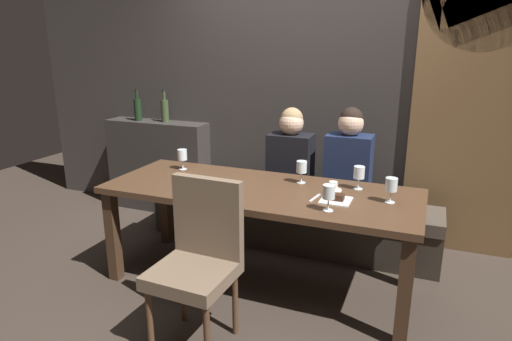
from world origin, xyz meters
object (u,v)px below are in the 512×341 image
at_px(chair_near_side, 199,253).
at_px(wine_glass_end_left, 359,173).
at_px(wine_bottle_pale_label, 165,110).
at_px(fork_on_table, 315,198).
at_px(diner_redhead, 291,156).
at_px(wine_glass_far_left, 182,156).
at_px(espresso_cup, 333,187).
at_px(diner_bearded, 349,159).
at_px(wine_glass_near_left, 391,185).
at_px(dining_table, 260,200).
at_px(wine_glass_end_right, 329,193).
at_px(wine_glass_far_right, 302,168).
at_px(wine_bottle_dark_red, 138,109).
at_px(dessert_plate, 336,199).
at_px(banquette_bench, 289,220).

distance_m(chair_near_side, wine_glass_end_left, 1.24).
xyz_separation_m(wine_bottle_pale_label, fork_on_table, (1.86, -1.11, -0.33)).
bearing_deg(fork_on_table, diner_redhead, 126.92).
relative_size(diner_redhead, wine_glass_far_left, 4.68).
bearing_deg(espresso_cup, chair_near_side, -123.93).
height_order(diner_redhead, wine_glass_end_left, diner_redhead).
relative_size(diner_bearded, wine_glass_end_left, 4.83).
height_order(wine_glass_near_left, wine_glass_far_left, same).
distance_m(dining_table, diner_redhead, 0.70).
relative_size(wine_glass_far_left, espresso_cup, 1.37).
bearing_deg(wine_glass_end_right, wine_glass_end_left, 78.36).
bearing_deg(wine_glass_far_right, wine_glass_far_left, -179.52).
relative_size(wine_glass_near_left, wine_glass_far_right, 1.00).
height_order(wine_bottle_dark_red, fork_on_table, wine_bottle_dark_red).
xyz_separation_m(diner_redhead, wine_glass_near_left, (0.87, -0.64, 0.04)).
distance_m(diner_redhead, dessert_plate, 0.93).
bearing_deg(wine_glass_end_right, diner_redhead, 119.89).
height_order(dining_table, wine_glass_end_left, wine_glass_end_left).
bearing_deg(wine_glass_near_left, wine_glass_far_right, 163.79).
xyz_separation_m(wine_glass_near_left, espresso_cup, (-0.39, 0.10, -0.09)).
distance_m(wine_glass_end_left, espresso_cup, 0.20).
xyz_separation_m(dining_table, diner_bearded, (0.48, 0.72, 0.17)).
bearing_deg(wine_glass_far_right, wine_glass_end_left, 1.61).
height_order(diner_redhead, dessert_plate, diner_redhead).
distance_m(banquette_bench, wine_bottle_dark_red, 1.96).
relative_size(banquette_bench, wine_bottle_dark_red, 7.67).
height_order(chair_near_side, wine_bottle_dark_red, wine_bottle_dark_red).
distance_m(diner_redhead, wine_glass_near_left, 1.08).
relative_size(diner_bearded, fork_on_table, 4.66).
height_order(dining_table, banquette_bench, dining_table).
height_order(wine_glass_end_left, espresso_cup, wine_glass_end_left).
bearing_deg(espresso_cup, wine_glass_end_right, -81.91).
xyz_separation_m(diner_redhead, wine_bottle_pale_label, (-1.45, 0.37, 0.26)).
bearing_deg(wine_glass_near_left, wine_bottle_dark_red, 159.70).
bearing_deg(fork_on_table, espresso_cup, 77.98).
xyz_separation_m(diner_redhead, wine_glass_end_right, (0.53, -0.93, 0.04)).
bearing_deg(wine_bottle_dark_red, diner_redhead, -10.66).
height_order(dining_table, chair_near_side, chair_near_side).
bearing_deg(chair_near_side, espresso_cup, 56.07).
xyz_separation_m(wine_bottle_dark_red, wine_glass_far_left, (0.99, -0.79, -0.22)).
relative_size(diner_bearded, wine_glass_far_right, 4.83).
distance_m(wine_glass_far_left, wine_glass_far_right, 0.99).
relative_size(dining_table, banquette_bench, 0.88).
bearing_deg(wine_bottle_pale_label, banquette_bench, -13.48).
height_order(wine_bottle_pale_label, dessert_plate, wine_bottle_pale_label).
bearing_deg(wine_glass_end_left, banquette_bench, 144.32).
distance_m(chair_near_side, dessert_plate, 0.94).
relative_size(wine_glass_far_left, dessert_plate, 0.86).
distance_m(wine_bottle_pale_label, wine_glass_far_left, 1.10).
xyz_separation_m(diner_bearded, wine_glass_end_right, (0.06, -0.96, 0.03)).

